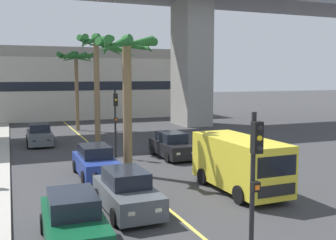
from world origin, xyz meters
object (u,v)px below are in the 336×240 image
Objects in this scene: car_queue_fourth at (40,135)px; traffic_light_median_near at (254,173)px; car_queue_front at (73,222)px; delivery_van at (239,163)px; car_queue_fifth at (127,192)px; car_queue_second at (172,146)px; palm_tree_near_median at (97,57)px; palm_tree_mid_median at (76,64)px; traffic_light_median_far at (115,114)px; palm_tree_far_median at (127,65)px; car_queue_third at (95,162)px.

car_queue_fourth is 22.80m from traffic_light_median_near.
car_queue_front is 0.79× the size of delivery_van.
traffic_light_median_near is (1.49, -6.10, 1.99)m from car_queue_fifth.
car_queue_second is 8.17m from palm_tree_near_median.
car_queue_fifth is (1.98, -16.35, 0.00)m from car_queue_fourth.
car_queue_fifth is 24.11m from palm_tree_mid_median.
delivery_van is at bearing 60.73° from traffic_light_median_near.
car_queue_fifth is at bearing 103.69° from traffic_light_median_near.
car_queue_second is 4.01m from traffic_light_median_far.
palm_tree_near_median is (-3.60, 12.59, 5.03)m from delivery_van.
traffic_light_median_near is at bearing -81.22° from car_queue_fourth.
delivery_van is at bearing 7.51° from car_queue_fifth.
traffic_light_median_far is at bearing -89.24° from palm_tree_mid_median.
traffic_light_median_near is 0.58× the size of palm_tree_mid_median.
car_queue_fifth is 0.98× the size of traffic_light_median_far.
traffic_light_median_near is (3.47, -22.45, 1.99)m from car_queue_fourth.
car_queue_front is 26.64m from palm_tree_mid_median.
car_queue_second is 0.98× the size of traffic_light_median_near.
palm_tree_far_median is at bearing -90.79° from palm_tree_near_median.
car_queue_second is at bearing -46.63° from car_queue_fourth.
palm_tree_far_median is at bearing 89.50° from traffic_light_median_near.
car_queue_second is 6.11m from car_queue_third.
traffic_light_median_far reaches higher than car_queue_second.
palm_tree_far_median is (-0.28, -18.01, -0.52)m from palm_tree_mid_median.
palm_tree_far_median reaches higher than car_queue_second.
delivery_van is at bearing 21.67° from car_queue_front.
car_queue_fifth is at bearing -106.32° from palm_tree_far_median.
car_queue_second and car_queue_fourth have the same top height.
traffic_light_median_far is at bearing 161.44° from car_queue_second.
palm_tree_mid_median reaches higher than car_queue_third.
car_queue_front is 1.01× the size of car_queue_fifth.
palm_tree_mid_median reaches higher than car_queue_fourth.
traffic_light_median_near is 1.00× the size of traffic_light_median_far.
car_queue_front is 17.06m from palm_tree_near_median.
car_queue_fifth is 14.52m from palm_tree_near_median.
car_queue_third is (-5.38, -2.91, 0.00)m from car_queue_second.
traffic_light_median_far is (-3.24, 9.00, 1.43)m from delivery_van.
traffic_light_median_far is 0.53× the size of palm_tree_near_median.
palm_tree_near_median is at bearing 127.88° from car_queue_second.
car_queue_fifth is at bearing -172.49° from delivery_van.
car_queue_fourth is 0.98× the size of traffic_light_median_far.
car_queue_front is at bearing -158.33° from delivery_van.
delivery_van is 0.67× the size of palm_tree_near_median.
car_queue_third is 4.94m from traffic_light_median_far.
car_queue_second is 7.91m from delivery_van.
car_queue_fourth is 0.52× the size of palm_tree_near_median.
palm_tree_mid_median is (-3.43, 22.73, 4.82)m from delivery_van.
palm_tree_far_median is (1.59, 5.42, 4.87)m from car_queue_fifth.
car_queue_fourth is at bearing 98.78° from traffic_light_median_near.
car_queue_second is 1.00× the size of car_queue_third.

